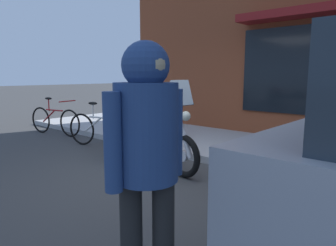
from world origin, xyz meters
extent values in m
plane|color=#3B3B3B|center=(0.00, 0.00, 0.00)|extent=(80.00, 80.00, 0.00)
torus|color=black|center=(0.29, 0.26, 0.32)|extent=(0.64, 0.17, 0.63)
cylinder|color=silver|center=(0.29, 0.26, 0.32)|extent=(0.17, 0.08, 0.16)
torus|color=black|center=(-1.23, 0.45, 0.32)|extent=(0.64, 0.17, 0.63)
cylinder|color=silver|center=(-1.23, 0.45, 0.32)|extent=(0.17, 0.08, 0.16)
cube|color=silver|center=(-0.52, 0.36, 0.37)|extent=(0.47, 0.35, 0.32)
cylinder|color=silver|center=(-0.47, 0.36, 0.54)|extent=(0.99, 0.19, 0.06)
ellipsoid|color=black|center=(-0.27, 0.33, 0.84)|extent=(0.55, 0.34, 0.26)
cube|color=black|center=(-0.68, 0.38, 0.78)|extent=(0.63, 0.31, 0.11)
cube|color=black|center=(-1.01, 0.43, 0.76)|extent=(0.31, 0.25, 0.18)
cylinder|color=silver|center=(0.29, 0.26, 0.64)|extent=(0.35, 0.11, 0.67)
cylinder|color=black|center=(0.17, 0.27, 1.04)|extent=(0.11, 0.62, 0.04)
cube|color=silver|center=(0.25, 0.26, 1.22)|extent=(0.19, 0.34, 0.35)
sphere|color=#EAEACC|center=(0.33, 0.25, 0.90)|extent=(0.14, 0.14, 0.14)
cube|color=#B6B6B6|center=(-0.99, 0.18, 0.60)|extent=(0.46, 0.25, 0.44)
cube|color=black|center=(-0.99, 0.07, 0.60)|extent=(0.37, 0.06, 0.03)
ellipsoid|color=#591E19|center=(-0.96, 0.42, 0.94)|extent=(0.52, 0.38, 0.28)
torus|color=black|center=(-1.61, 0.70, 0.33)|extent=(0.66, 0.19, 0.67)
torus|color=black|center=(-2.61, 0.47, 0.33)|extent=(0.66, 0.19, 0.67)
cylinder|color=silver|center=(-2.11, 0.58, 0.61)|extent=(0.56, 0.17, 0.04)
cylinder|color=silver|center=(-2.31, 0.54, 0.45)|extent=(0.44, 0.14, 0.32)
cylinder|color=silver|center=(-2.29, 0.54, 0.73)|extent=(0.03, 0.03, 0.30)
ellipsoid|color=black|center=(-2.29, 0.54, 0.89)|extent=(0.24, 0.15, 0.06)
cylinder|color=silver|center=(-1.66, 0.69, 0.85)|extent=(0.14, 0.47, 0.03)
cylinder|color=black|center=(1.74, -1.75, 0.42)|extent=(0.14, 0.14, 0.84)
cylinder|color=black|center=(1.60, -1.89, 0.42)|extent=(0.14, 0.14, 0.84)
cylinder|color=navy|center=(1.67, -1.82, 1.13)|extent=(0.42, 0.42, 0.58)
sphere|color=navy|center=(1.67, -1.82, 1.52)|extent=(0.28, 0.28, 0.28)
sphere|color=tan|center=(1.73, -1.83, 1.52)|extent=(0.17, 0.17, 0.17)
cylinder|color=navy|center=(1.70, -1.59, 1.10)|extent=(0.10, 0.10, 0.55)
cylinder|color=navy|center=(1.64, -2.05, 1.10)|extent=(0.10, 0.10, 0.55)
cube|color=black|center=(-1.61, 1.69, 0.57)|extent=(0.55, 0.19, 0.89)
cube|color=black|center=(-1.61, 1.91, 0.57)|extent=(0.55, 0.19, 0.89)
torus|color=black|center=(-3.55, 0.75, 0.33)|extent=(0.65, 0.17, 0.66)
torus|color=black|center=(-4.58, 0.55, 0.33)|extent=(0.65, 0.17, 0.66)
cylinder|color=#B22323|center=(-4.07, 0.65, 0.61)|extent=(0.57, 0.15, 0.04)
cylinder|color=#B22323|center=(-4.27, 0.61, 0.45)|extent=(0.45, 0.12, 0.33)
cylinder|color=#B22323|center=(-4.25, 0.61, 0.73)|extent=(0.03, 0.03, 0.30)
ellipsoid|color=black|center=(-4.25, 0.61, 0.89)|extent=(0.24, 0.14, 0.06)
cylinder|color=#B22323|center=(-3.60, 0.74, 0.85)|extent=(0.12, 0.48, 0.03)
camera|label=1|loc=(2.95, -3.07, 1.46)|focal=32.81mm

